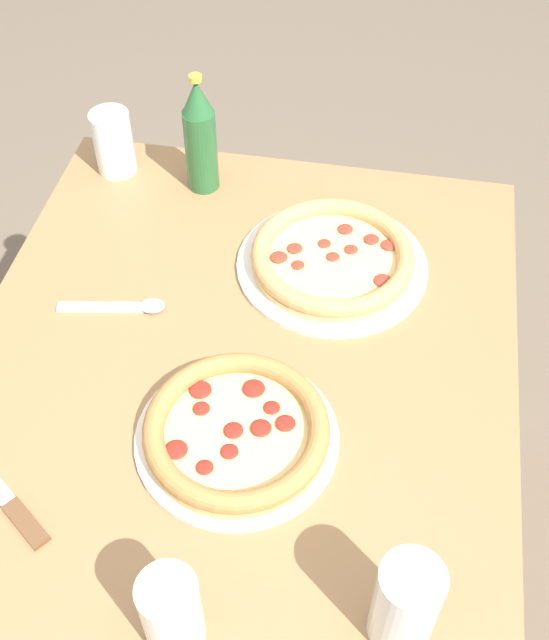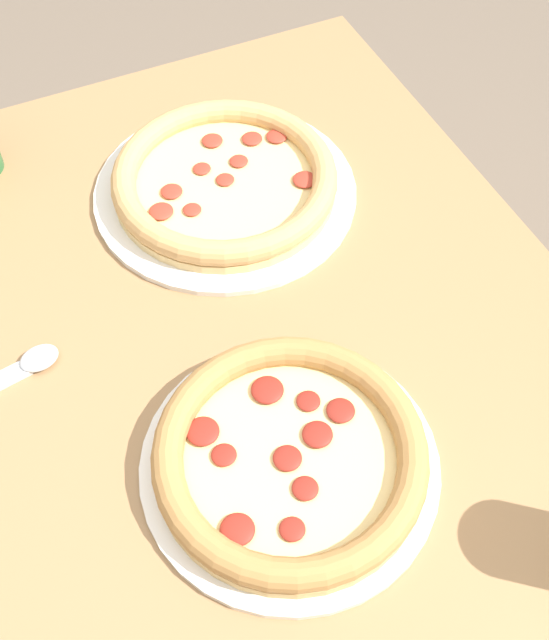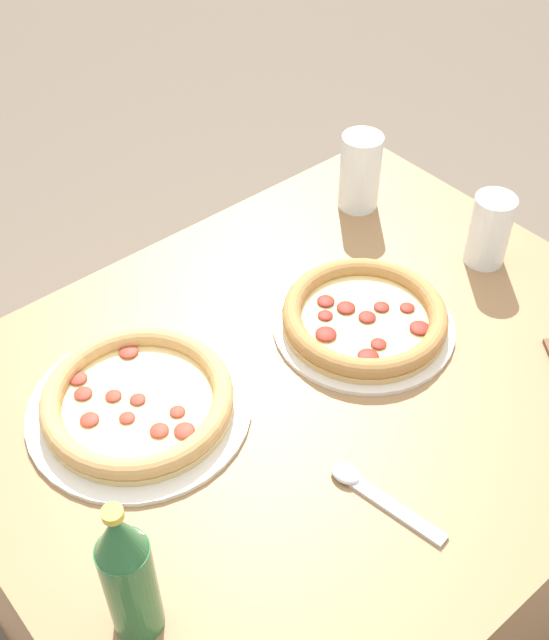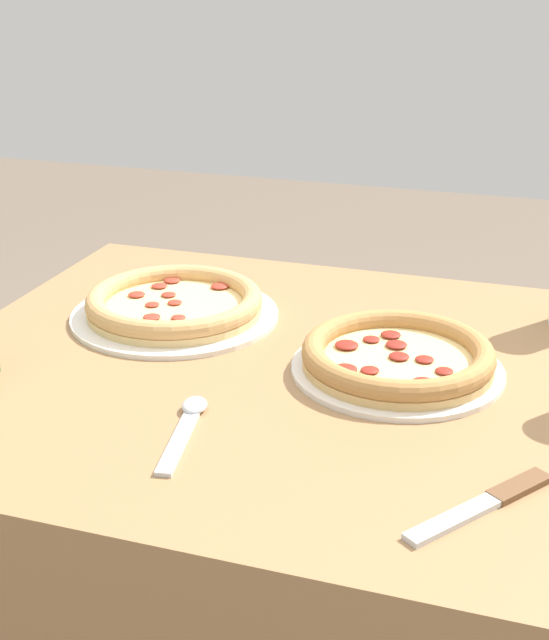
{
  "view_description": "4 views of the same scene",
  "coord_description": "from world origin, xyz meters",
  "views": [
    {
      "loc": [
        -0.74,
        -0.2,
        1.74
      ],
      "look_at": [
        0.09,
        -0.05,
        0.78
      ],
      "focal_mm": 45.0,
      "sensor_mm": 36.0,
      "label": 1
    },
    {
      "loc": [
        -0.44,
        0.13,
        1.48
      ],
      "look_at": [
        0.03,
        -0.08,
        0.78
      ],
      "focal_mm": 45.0,
      "sensor_mm": 36.0,
      "label": 2
    },
    {
      "loc": [
        0.59,
        0.59,
        1.67
      ],
      "look_at": [
        0.04,
        -0.07,
        0.83
      ],
      "focal_mm": 45.0,
      "sensor_mm": 36.0,
      "label": 3
    },
    {
      "loc": [
        -0.31,
        1.09,
        1.3
      ],
      "look_at": [
        0.07,
        -0.07,
        0.79
      ],
      "focal_mm": 50.0,
      "sensor_mm": 36.0,
      "label": 4
    }
  ],
  "objects": [
    {
      "name": "ground_plane",
      "position": [
        0.0,
        0.0,
        0.0
      ],
      "size": [
        8.0,
        8.0,
        0.0
      ],
      "primitive_type": "plane",
      "color": "#6B5B4C"
    },
    {
      "name": "pizza_margherita",
      "position": [
        0.26,
        -0.12,
        0.77
      ],
      "size": [
        0.33,
        0.33,
        0.05
      ],
      "color": "silver",
      "rests_on": "table"
    },
    {
      "name": "pizza_pepperoni",
      "position": [
        -0.12,
        -0.03,
        0.77
      ],
      "size": [
        0.3,
        0.3,
        0.05
      ],
      "color": "silver",
      "rests_on": "table"
    },
    {
      "name": "beer_bottle",
      "position": [
        0.44,
        0.16,
        0.86
      ],
      "size": [
        0.06,
        0.06,
        0.24
      ],
      "color": "#286033",
      "rests_on": "table"
    },
    {
      "name": "glass_iced_tea",
      "position": [
        -0.36,
        -0.28,
        0.81
      ],
      "size": [
        0.08,
        0.08,
        0.15
      ],
      "color": "white",
      "rests_on": "table"
    },
    {
      "name": "table",
      "position": [
        0.0,
        0.0,
        0.37
      ],
      "size": [
        1.09,
        0.87,
        0.75
      ],
      "color": "#997047",
      "rests_on": "ground_plane"
    },
    {
      "name": "glass_lemonade",
      "position": [
        -0.41,
        -0.02,
        0.81
      ],
      "size": [
        0.07,
        0.07,
        0.13
      ],
      "color": "white",
      "rests_on": "table"
    },
    {
      "name": "spoon",
      "position": [
        0.1,
        0.2,
        0.75
      ],
      "size": [
        0.06,
        0.18,
        0.02
      ],
      "color": "silver",
      "rests_on": "table"
    }
  ]
}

